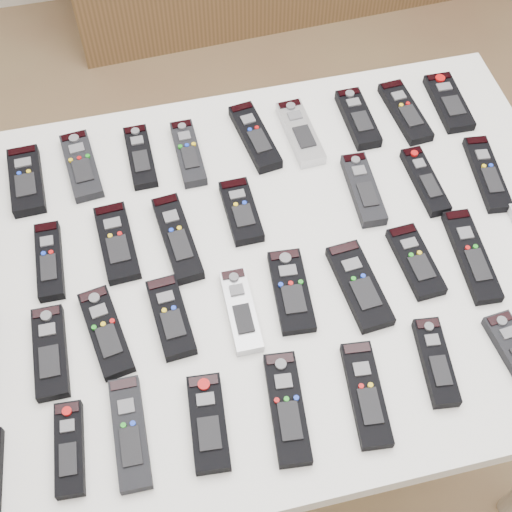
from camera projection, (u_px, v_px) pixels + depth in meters
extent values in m
plane|color=brown|center=(290.00, 425.00, 1.94)|extent=(4.00, 4.00, 0.00)
cube|color=white|center=(256.00, 268.00, 1.32)|extent=(1.25, 0.88, 0.04)
cylinder|color=beige|center=(1.00, 272.00, 1.78)|extent=(0.04, 0.04, 0.74)
cylinder|color=beige|center=(427.00, 191.00, 1.92)|extent=(0.04, 0.04, 0.74)
cube|color=black|center=(26.00, 181.00, 1.40)|extent=(0.07, 0.16, 0.02)
cube|color=black|center=(81.00, 166.00, 1.42)|extent=(0.07, 0.18, 0.02)
cube|color=black|center=(140.00, 157.00, 1.44)|extent=(0.05, 0.16, 0.02)
cube|color=black|center=(188.00, 153.00, 1.44)|extent=(0.05, 0.17, 0.02)
cube|color=black|center=(255.00, 137.00, 1.46)|extent=(0.08, 0.19, 0.02)
cube|color=#B7B7BC|center=(300.00, 133.00, 1.47)|extent=(0.06, 0.17, 0.02)
cube|color=black|center=(358.00, 119.00, 1.49)|extent=(0.05, 0.16, 0.02)
cube|color=black|center=(405.00, 112.00, 1.50)|extent=(0.06, 0.18, 0.02)
cube|color=black|center=(449.00, 102.00, 1.52)|extent=(0.06, 0.16, 0.02)
cube|color=black|center=(49.00, 261.00, 1.29)|extent=(0.05, 0.16, 0.02)
cube|color=black|center=(117.00, 243.00, 1.32)|extent=(0.07, 0.17, 0.02)
cube|color=black|center=(177.00, 238.00, 1.32)|extent=(0.07, 0.19, 0.02)
cube|color=black|center=(241.00, 211.00, 1.36)|extent=(0.06, 0.15, 0.02)
cube|color=black|center=(363.00, 189.00, 1.39)|extent=(0.06, 0.17, 0.02)
cube|color=black|center=(425.00, 181.00, 1.40)|extent=(0.05, 0.16, 0.02)
cube|color=black|center=(487.00, 174.00, 1.41)|extent=(0.07, 0.19, 0.02)
cube|color=black|center=(50.00, 352.00, 1.19)|extent=(0.06, 0.17, 0.02)
cube|color=black|center=(106.00, 332.00, 1.21)|extent=(0.08, 0.18, 0.02)
cube|color=black|center=(171.00, 317.00, 1.23)|extent=(0.07, 0.16, 0.02)
cube|color=#B7B7BC|center=(241.00, 310.00, 1.24)|extent=(0.05, 0.16, 0.02)
cube|color=black|center=(291.00, 291.00, 1.26)|extent=(0.07, 0.17, 0.02)
cube|color=black|center=(359.00, 286.00, 1.26)|extent=(0.08, 0.18, 0.02)
cube|color=black|center=(416.00, 261.00, 1.29)|extent=(0.06, 0.15, 0.02)
cube|color=black|center=(471.00, 256.00, 1.30)|extent=(0.06, 0.20, 0.02)
cube|color=black|center=(69.00, 449.00, 1.10)|extent=(0.05, 0.15, 0.02)
cube|color=black|center=(130.00, 433.00, 1.12)|extent=(0.05, 0.18, 0.02)
cube|color=black|center=(208.00, 423.00, 1.12)|extent=(0.07, 0.16, 0.02)
cube|color=black|center=(287.00, 408.00, 1.14)|extent=(0.07, 0.19, 0.02)
cube|color=black|center=(366.00, 394.00, 1.15)|extent=(0.07, 0.18, 0.02)
cube|color=black|center=(436.00, 362.00, 1.18)|extent=(0.06, 0.16, 0.02)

